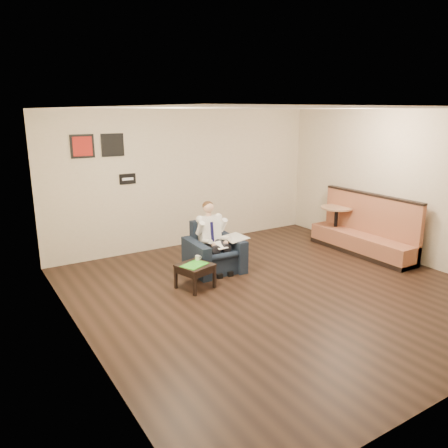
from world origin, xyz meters
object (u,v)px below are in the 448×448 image
seated_man (217,241)px  cafe_table (336,226)px  smartphone (191,261)px  banquette (363,225)px  side_table (195,276)px  coffee_mug (197,258)px  armchair (214,247)px  green_folder (194,265)px

seated_man → cafe_table: seated_man is taller
smartphone → banquette: bearing=-10.8°
side_table → cafe_table: 3.69m
coffee_mug → banquette: bearing=-5.6°
side_table → seated_man: bearing=31.9°
cafe_table → side_table: bearing=-172.1°
armchair → banquette: (2.98, -0.73, 0.16)m
smartphone → banquette: banquette is taller
armchair → cafe_table: size_ratio=1.08×
green_folder → side_table: bearing=49.0°
side_table → cafe_table: (3.65, 0.51, 0.21)m
smartphone → seated_man: bearing=16.6°
side_table → coffee_mug: 0.31m
banquette → cafe_table: size_ratio=2.81×
side_table → banquette: (3.65, -0.20, 0.38)m
armchair → banquette: bearing=-10.6°
seated_man → side_table: seated_man is taller
green_folder → cafe_table: cafe_table is taller
armchair → seated_man: bearing=-90.0°
green_folder → smartphone: size_ratio=3.21×
side_table → coffee_mug: (0.13, 0.15, 0.24)m
armchair → cafe_table: (2.98, -0.02, -0.02)m
side_table → banquette: banquette is taller
seated_man → banquette: (2.98, -0.62, 0.00)m
armchair → smartphone: 0.77m
green_folder → banquette: size_ratio=0.17×
banquette → cafe_table: bearing=89.9°
coffee_mug → cafe_table: size_ratio=0.10×
green_folder → coffee_mug: coffee_mug is taller
seated_man → cafe_table: 2.99m
green_folder → coffee_mug: 0.23m
side_table → coffee_mug: coffee_mug is taller
seated_man → coffee_mug: (-0.54, -0.27, -0.14)m
side_table → banquette: bearing=-3.1°
coffee_mug → seated_man: bearing=26.6°
green_folder → cafe_table: bearing=8.2°
banquette → smartphone: bearing=174.5°
side_table → smartphone: 0.25m
coffee_mug → smartphone: (-0.12, 0.00, -0.04)m
armchair → coffee_mug: size_ratio=10.41×
smartphone → banquette: 3.67m
seated_man → banquette: 3.05m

